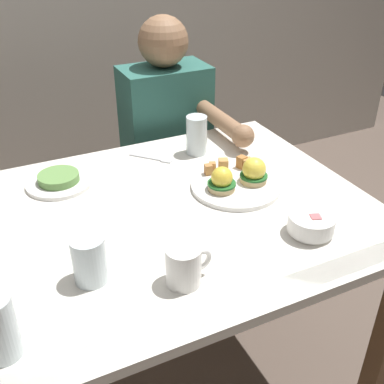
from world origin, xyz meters
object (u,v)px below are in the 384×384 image
(coffee_mug, at_px, (184,264))
(side_plate, at_px, (59,181))
(fruit_bowl, at_px, (311,224))
(fork, at_px, (153,158))
(dining_table, at_px, (159,243))
(eggs_benedict_plate, at_px, (237,180))
(diner_person, at_px, (170,141))
(water_glass_far, at_px, (90,262))
(water_glass_extra, at_px, (197,137))

(coffee_mug, xyz_separation_m, side_plate, (-0.16, 0.56, -0.04))
(fruit_bowl, height_order, fork, fruit_bowl)
(dining_table, height_order, coffee_mug, coffee_mug)
(eggs_benedict_plate, relative_size, fork, 2.15)
(fruit_bowl, relative_size, fork, 0.96)
(fruit_bowl, height_order, coffee_mug, coffee_mug)
(fork, height_order, side_plate, side_plate)
(eggs_benedict_plate, relative_size, side_plate, 1.35)
(diner_person, bearing_deg, water_glass_far, -123.84)
(fork, xyz_separation_m, side_plate, (-0.32, -0.03, 0.01))
(coffee_mug, xyz_separation_m, water_glass_extra, (0.31, 0.58, 0.01))
(dining_table, bearing_deg, coffee_mug, -100.13)
(fork, bearing_deg, eggs_benedict_plate, -61.10)
(dining_table, relative_size, water_glass_extra, 9.00)
(dining_table, relative_size, fork, 9.56)
(fruit_bowl, distance_m, water_glass_extra, 0.56)
(coffee_mug, xyz_separation_m, fork, (0.16, 0.60, -0.05))
(fruit_bowl, bearing_deg, side_plate, 134.75)
(fruit_bowl, distance_m, fork, 0.61)
(dining_table, bearing_deg, diner_person, 64.06)
(eggs_benedict_plate, bearing_deg, water_glass_extra, 91.28)
(dining_table, distance_m, coffee_mug, 0.33)
(dining_table, relative_size, coffee_mug, 10.76)
(coffee_mug, bearing_deg, diner_person, 68.86)
(diner_person, bearing_deg, fork, -122.17)
(fruit_bowl, bearing_deg, water_glass_far, 172.69)
(water_glass_far, bearing_deg, diner_person, 56.16)
(diner_person, bearing_deg, side_plate, -147.28)
(water_glass_extra, distance_m, diner_person, 0.34)
(eggs_benedict_plate, xyz_separation_m, diner_person, (0.02, 0.58, -0.12))
(water_glass_extra, bearing_deg, coffee_mug, -118.42)
(water_glass_extra, bearing_deg, fork, 172.70)
(eggs_benedict_plate, relative_size, coffee_mug, 2.42)
(water_glass_far, bearing_deg, coffee_mug, -28.02)
(dining_table, distance_m, eggs_benedict_plate, 0.30)
(dining_table, xyz_separation_m, diner_person, (0.29, 0.60, 0.02))
(eggs_benedict_plate, bearing_deg, water_glass_far, -157.07)
(water_glass_far, bearing_deg, side_plate, 86.96)
(fork, xyz_separation_m, water_glass_far, (-0.35, -0.50, 0.05))
(dining_table, bearing_deg, eggs_benedict_plate, 5.24)
(eggs_benedict_plate, distance_m, water_glass_far, 0.55)
(eggs_benedict_plate, height_order, side_plate, eggs_benedict_plate)
(fruit_bowl, xyz_separation_m, fork, (-0.21, 0.57, -0.03))
(coffee_mug, relative_size, fork, 0.89)
(eggs_benedict_plate, bearing_deg, diner_person, 87.62)
(water_glass_far, distance_m, side_plate, 0.47)
(dining_table, xyz_separation_m, side_plate, (-0.21, 0.28, 0.12))
(coffee_mug, xyz_separation_m, water_glass_far, (-0.19, 0.10, -0.00))
(coffee_mug, relative_size, diner_person, 0.10)
(water_glass_far, xyz_separation_m, side_plate, (0.02, 0.47, -0.04))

